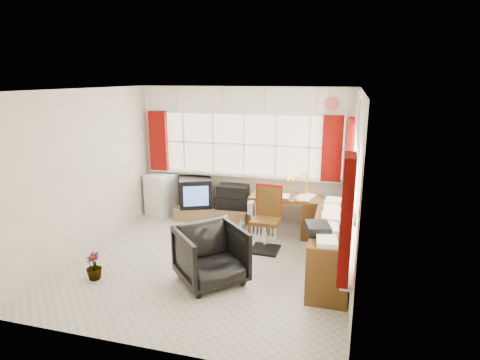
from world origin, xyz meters
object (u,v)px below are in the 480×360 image
object	(u,v)px
desk	(285,213)
task_chair	(267,216)
mini_fridge	(161,195)
desk_lamp	(307,179)
crt_tv	(195,192)
credenza	(331,245)
radiator	(264,224)
office_chair	(211,255)
tv_bench	(213,214)

from	to	relation	value
desk	task_chair	xyz separation A→B (m)	(-0.17, -0.69, 0.16)
task_chair	mini_fridge	distance (m)	2.56
desk	desk_lamp	distance (m)	0.72
crt_tv	credenza	bearing A→B (deg)	-30.57
radiator	mini_fridge	size ratio (longest dim) A/B	0.79
radiator	crt_tv	distance (m)	1.66
desk	task_chair	size ratio (longest dim) A/B	1.17
credenza	mini_fridge	distance (m)	3.71
radiator	mini_fridge	distance (m)	2.33
desk	office_chair	world-z (taller)	office_chair
mini_fridge	credenza	bearing A→B (deg)	-25.00
desk	tv_bench	bearing A→B (deg)	168.38
task_chair	desk_lamp	bearing A→B (deg)	52.49
desk	credenza	xyz separation A→B (m)	(0.84, -1.22, 0.01)
desk_lamp	radiator	xyz separation A→B (m)	(-0.65, -0.34, -0.75)
task_chair	tv_bench	bearing A→B (deg)	141.99
desk_lamp	crt_tv	size ratio (longest dim) A/B	0.61
desk_lamp	tv_bench	distance (m)	2.02
desk	radiator	bearing A→B (deg)	-130.06
desk	crt_tv	world-z (taller)	crt_tv
task_chair	crt_tv	world-z (taller)	task_chair
tv_bench	mini_fridge	bearing A→B (deg)	177.55
tv_bench	credenza	bearing A→B (deg)	-33.71
radiator	crt_tv	xyz separation A→B (m)	(-1.49, 0.68, 0.26)
task_chair	radiator	size ratio (longest dim) A/B	1.60
crt_tv	mini_fridge	distance (m)	0.74
desk	mini_fridge	world-z (taller)	mini_fridge
desk	crt_tv	size ratio (longest dim) A/B	1.56
credenza	tv_bench	bearing A→B (deg)	146.29
tv_bench	crt_tv	size ratio (longest dim) A/B	1.81
credenza	tv_bench	distance (m)	2.75
credenza	desk_lamp	bearing A→B (deg)	112.12
crt_tv	mini_fridge	world-z (taller)	mini_fridge
desk	office_chair	bearing A→B (deg)	-108.85
crt_tv	tv_bench	bearing A→B (deg)	-5.66
radiator	crt_tv	world-z (taller)	crt_tv
task_chair	crt_tv	xyz separation A→B (m)	(-1.62, 1.02, -0.02)
desk_lamp	office_chair	xyz separation A→B (m)	(-1.02, -1.95, -0.64)
desk_lamp	credenza	distance (m)	1.45
desk_lamp	radiator	distance (m)	1.05
task_chair	crt_tv	bearing A→B (deg)	147.71
task_chair	tv_bench	xyz separation A→B (m)	(-1.26, 0.99, -0.42)
office_chair	radiator	xyz separation A→B (m)	(0.37, 1.61, -0.12)
tv_bench	crt_tv	distance (m)	0.53
tv_bench	mini_fridge	distance (m)	1.12
desk	office_chair	size ratio (longest dim) A/B	1.45
tv_bench	crt_tv	bearing A→B (deg)	174.34
task_chair	mini_fridge	world-z (taller)	task_chair
office_chair	mini_fridge	bearing A→B (deg)	84.98
desk_lamp	crt_tv	distance (m)	2.22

